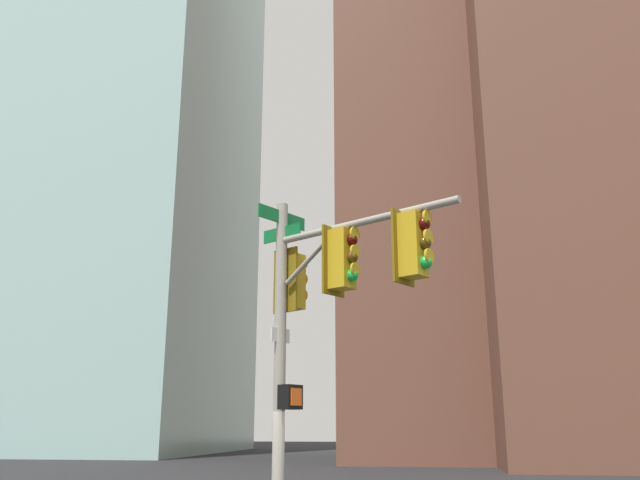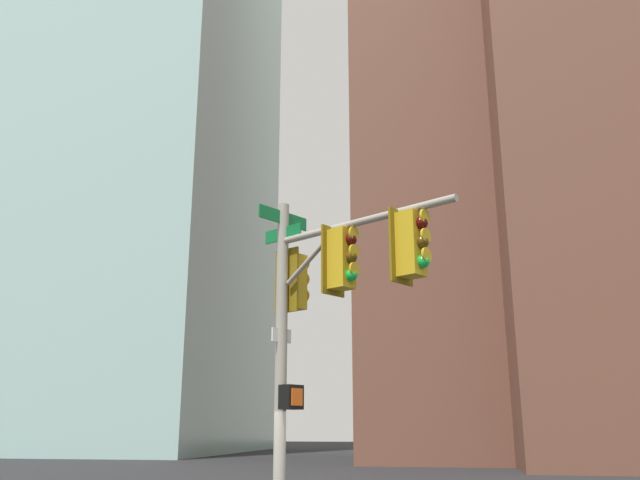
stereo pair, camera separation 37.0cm
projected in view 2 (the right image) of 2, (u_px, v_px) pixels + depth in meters
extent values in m
cylinder|color=#9E998C|center=(281.00, 376.00, 11.36)|extent=(0.20, 0.20, 6.16)
cylinder|color=#9E998C|center=(360.00, 222.00, 10.86)|extent=(3.12, 1.95, 0.12)
cylinder|color=#9E998C|center=(309.00, 260.00, 11.47)|extent=(0.93, 0.61, 0.75)
cube|color=#0F6B33|center=(283.00, 218.00, 12.13)|extent=(0.65, 1.05, 0.24)
cube|color=#0F6B33|center=(283.00, 234.00, 12.05)|extent=(0.78, 0.48, 0.24)
cube|color=white|center=(281.00, 335.00, 11.55)|extent=(0.26, 0.40, 0.24)
cube|color=gold|center=(341.00, 259.00, 10.97)|extent=(0.47, 0.47, 1.00)
cube|color=#775E0F|center=(333.00, 261.00, 11.09)|extent=(0.32, 0.49, 1.16)
sphere|color=#470A07|center=(351.00, 239.00, 10.92)|extent=(0.20, 0.20, 0.20)
cylinder|color=gold|center=(354.00, 233.00, 10.90)|extent=(0.15, 0.22, 0.23)
sphere|color=#4C330A|center=(351.00, 257.00, 10.84)|extent=(0.20, 0.20, 0.20)
cylinder|color=gold|center=(354.00, 251.00, 10.82)|extent=(0.15, 0.22, 0.23)
sphere|color=green|center=(351.00, 275.00, 10.76)|extent=(0.20, 0.20, 0.20)
cylinder|color=gold|center=(354.00, 269.00, 10.74)|extent=(0.15, 0.22, 0.23)
cube|color=gold|center=(411.00, 244.00, 10.08)|extent=(0.47, 0.47, 1.00)
cube|color=#775E0F|center=(401.00, 247.00, 10.21)|extent=(0.32, 0.49, 1.16)
sphere|color=#470A07|center=(421.00, 223.00, 10.03)|extent=(0.20, 0.20, 0.20)
cylinder|color=gold|center=(425.00, 216.00, 10.02)|extent=(0.15, 0.22, 0.23)
sphere|color=#4C330A|center=(422.00, 242.00, 9.95)|extent=(0.20, 0.20, 0.20)
cylinder|color=gold|center=(426.00, 235.00, 9.94)|extent=(0.15, 0.22, 0.23)
sphere|color=green|center=(423.00, 262.00, 9.87)|extent=(0.20, 0.20, 0.20)
cylinder|color=gold|center=(427.00, 255.00, 9.85)|extent=(0.15, 0.22, 0.23)
cube|color=gold|center=(294.00, 282.00, 12.03)|extent=(0.47, 0.47, 1.00)
cube|color=#775E0F|center=(287.00, 280.00, 11.90)|extent=(0.49, 0.32, 1.16)
sphere|color=red|center=(302.00, 268.00, 12.26)|extent=(0.20, 0.20, 0.20)
cylinder|color=gold|center=(304.00, 264.00, 12.33)|extent=(0.22, 0.15, 0.23)
sphere|color=#4C330A|center=(302.00, 284.00, 12.18)|extent=(0.20, 0.20, 0.20)
cylinder|color=gold|center=(304.00, 280.00, 12.25)|extent=(0.22, 0.15, 0.23)
sphere|color=#0A3819|center=(302.00, 300.00, 12.10)|extent=(0.20, 0.20, 0.20)
cylinder|color=gold|center=(304.00, 296.00, 12.17)|extent=(0.22, 0.15, 0.23)
cube|color=black|center=(291.00, 397.00, 11.10)|extent=(0.40, 0.44, 0.40)
cube|color=#EA5914|center=(297.00, 397.00, 11.01)|extent=(0.15, 0.23, 0.28)
cube|color=brown|center=(492.00, 95.00, 53.80)|extent=(20.71, 18.35, 56.25)
cube|color=#9EC6C1|center=(109.00, 100.00, 72.36)|extent=(31.38, 26.88, 73.04)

